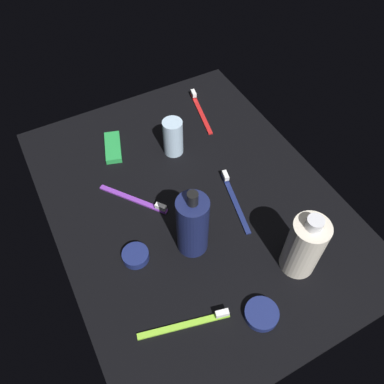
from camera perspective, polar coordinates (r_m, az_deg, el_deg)
The scene contains 11 objects.
ground_plane at distance 91.81cm, azimuth -0.00°, elevation -1.37°, with size 84.00×64.00×1.20cm, color black.
lotion_bottle at distance 77.92cm, azimuth 0.08°, elevation -4.90°, with size 6.64×6.64×18.24cm.
bodywash_bottle at distance 79.02cm, azimuth 16.35°, elevation -7.69°, with size 7.27×7.27×16.70cm.
deodorant_stick at distance 98.18cm, azimuth -2.84°, elevation 8.14°, with size 5.09×5.09×10.03cm, color silver.
toothbrush_navy at distance 91.45cm, azimuth 6.23°, elevation -0.85°, with size 17.83×5.10×2.10cm.
toothbrush_purple at distance 91.48cm, azimuth -8.17°, elevation -1.15°, with size 15.07×11.83×2.10cm.
toothbrush_lime at distance 76.94cm, azimuth -0.34°, elevation -18.91°, with size 5.48×17.76×2.10cm.
toothbrush_red at distance 112.80cm, azimuth 1.18°, elevation 12.18°, with size 17.87×4.84×2.10cm.
snack_bar_green at distance 103.62cm, azimuth -11.66°, elevation 6.53°, with size 10.40×4.00×1.50cm, color green.
cream_tin_left at distance 83.07cm, azimuth -8.38°, elevation -9.34°, with size 5.70×5.70×2.00cm, color navy.
cream_tin_right at distance 78.50cm, azimuth 10.29°, elevation -17.39°, with size 6.67×6.67×1.54cm, color navy.
Camera 1 is at (47.80, -25.53, 73.51)cm, focal length 35.88 mm.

